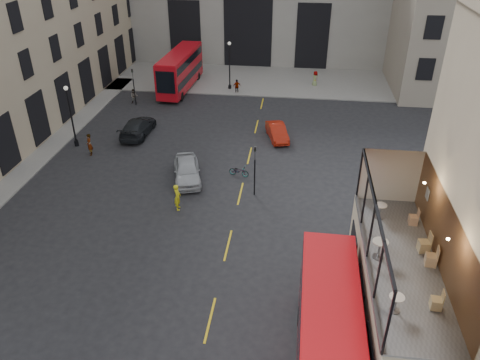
# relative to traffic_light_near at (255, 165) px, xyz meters

# --- Properties ---
(ground) EXTENTS (140.00, 140.00, 0.00)m
(ground) POSITION_rel_traffic_light_near_xyz_m (1.00, -12.00, -2.42)
(ground) COLOR black
(ground) RESTS_ON ground
(host_frontage) EXTENTS (3.00, 11.00, 4.50)m
(host_frontage) POSITION_rel_traffic_light_near_xyz_m (7.50, -12.00, -0.17)
(host_frontage) COLOR tan
(host_frontage) RESTS_ON ground
(cafe_floor) EXTENTS (3.00, 10.00, 0.10)m
(cafe_floor) POSITION_rel_traffic_light_near_xyz_m (7.50, -12.00, 2.12)
(cafe_floor) COLOR slate
(cafe_floor) RESTS_ON host_frontage
(pavement_far) EXTENTS (40.00, 12.00, 0.12)m
(pavement_far) POSITION_rel_traffic_light_near_xyz_m (-5.00, 26.00, -2.36)
(pavement_far) COLOR slate
(pavement_far) RESTS_ON ground
(traffic_light_near) EXTENTS (0.16, 0.20, 3.80)m
(traffic_light_near) POSITION_rel_traffic_light_near_xyz_m (0.00, 0.00, 0.00)
(traffic_light_near) COLOR black
(traffic_light_near) RESTS_ON ground
(traffic_light_far) EXTENTS (0.16, 0.20, 3.80)m
(traffic_light_far) POSITION_rel_traffic_light_near_xyz_m (-14.00, 16.00, 0.00)
(traffic_light_far) COLOR black
(traffic_light_far) RESTS_ON ground
(street_lamp_a) EXTENTS (0.36, 0.36, 5.33)m
(street_lamp_a) POSITION_rel_traffic_light_near_xyz_m (-16.00, 6.00, -0.03)
(street_lamp_a) COLOR black
(street_lamp_a) RESTS_ON ground
(street_lamp_b) EXTENTS (0.36, 0.36, 5.33)m
(street_lamp_b) POSITION_rel_traffic_light_near_xyz_m (-5.00, 22.00, -0.03)
(street_lamp_b) COLOR black
(street_lamp_b) RESTS_ON ground
(bus_near) EXTENTS (2.59, 10.70, 4.26)m
(bus_near) POSITION_rel_traffic_light_near_xyz_m (4.50, -15.09, -0.03)
(bus_near) COLOR #B40C11
(bus_near) RESTS_ON ground
(bus_far) EXTENTS (2.92, 10.52, 4.16)m
(bus_far) POSITION_rel_traffic_light_near_xyz_m (-10.45, 21.46, -0.09)
(bus_far) COLOR #B20C15
(bus_far) RESTS_ON ground
(car_a) EXTENTS (3.12, 5.06, 1.61)m
(car_a) POSITION_rel_traffic_light_near_xyz_m (-5.22, 1.50, -1.62)
(car_a) COLOR #A6AAAE
(car_a) RESTS_ON ground
(car_b) EXTENTS (2.44, 4.21, 1.31)m
(car_b) POSITION_rel_traffic_light_near_xyz_m (1.05, 9.59, -1.77)
(car_b) COLOR #A21A09
(car_b) RESTS_ON ground
(car_c) EXTENTS (2.26, 5.27, 1.51)m
(car_c) POSITION_rel_traffic_light_near_xyz_m (-11.42, 8.86, -1.67)
(car_c) COLOR black
(car_c) RESTS_ON ground
(bicycle) EXTENTS (1.64, 0.89, 0.82)m
(bicycle) POSITION_rel_traffic_light_near_xyz_m (-1.44, 2.57, -2.02)
(bicycle) COLOR gray
(bicycle) RESTS_ON ground
(cyclist) EXTENTS (0.57, 0.76, 1.87)m
(cyclist) POSITION_rel_traffic_light_near_xyz_m (-4.96, -2.47, -1.49)
(cyclist) COLOR yellow
(cyclist) RESTS_ON ground
(pedestrian_a) EXTENTS (0.86, 0.73, 1.54)m
(pedestrian_a) POSITION_rel_traffic_light_near_xyz_m (-14.26, 16.42, -1.65)
(pedestrian_a) COLOR gray
(pedestrian_a) RESTS_ON ground
(pedestrian_b) EXTENTS (1.30, 1.35, 1.85)m
(pedestrian_b) POSITION_rel_traffic_light_near_xyz_m (-10.94, 19.54, -1.50)
(pedestrian_b) COLOR gray
(pedestrian_b) RESTS_ON ground
(pedestrian_c) EXTENTS (0.99, 0.67, 1.56)m
(pedestrian_c) POSITION_rel_traffic_light_near_xyz_m (-4.03, 20.84, -1.64)
(pedestrian_c) COLOR gray
(pedestrian_c) RESTS_ON ground
(pedestrian_d) EXTENTS (0.92, 1.01, 1.74)m
(pedestrian_d) POSITION_rel_traffic_light_near_xyz_m (4.52, 24.38, -1.55)
(pedestrian_d) COLOR gray
(pedestrian_d) RESTS_ON ground
(pedestrian_e) EXTENTS (0.67, 0.79, 1.84)m
(pedestrian_e) POSITION_rel_traffic_light_near_xyz_m (-14.10, 4.53, -1.50)
(pedestrian_e) COLOR gray
(pedestrian_e) RESTS_ON ground
(cafe_table_near) EXTENTS (0.57, 0.57, 0.71)m
(cafe_table_near) POSITION_rel_traffic_light_near_xyz_m (6.73, -14.89, 2.65)
(cafe_table_near) COLOR white
(cafe_table_near) RESTS_ON cafe_floor
(cafe_table_mid) EXTENTS (0.69, 0.69, 0.86)m
(cafe_table_mid) POSITION_rel_traffic_light_near_xyz_m (6.52, -11.77, 2.74)
(cafe_table_mid) COLOR beige
(cafe_table_mid) RESTS_ON cafe_floor
(cafe_table_far) EXTENTS (0.60, 0.60, 0.74)m
(cafe_table_far) POSITION_rel_traffic_light_near_xyz_m (6.95, -8.68, 2.67)
(cafe_table_far) COLOR beige
(cafe_table_far) RESTS_ON cafe_floor
(cafe_chair_a) EXTENTS (0.44, 0.44, 0.83)m
(cafe_chair_a) POSITION_rel_traffic_light_near_xyz_m (8.31, -14.55, 2.43)
(cafe_chair_a) COLOR tan
(cafe_chair_a) RESTS_ON cafe_floor
(cafe_chair_b) EXTENTS (0.51, 0.51, 0.93)m
(cafe_chair_b) POSITION_rel_traffic_light_near_xyz_m (8.67, -11.98, 2.46)
(cafe_chair_b) COLOR #DBB07E
(cafe_chair_b) RESTS_ON cafe_floor
(cafe_chair_c) EXTENTS (0.51, 0.51, 0.95)m
(cafe_chair_c) POSITION_rel_traffic_light_near_xyz_m (8.56, -11.07, 2.46)
(cafe_chair_c) COLOR tan
(cafe_chair_c) RESTS_ON cafe_floor
(cafe_chair_d) EXTENTS (0.42, 0.42, 0.82)m
(cafe_chair_d) POSITION_rel_traffic_light_near_xyz_m (8.49, -9.01, 2.42)
(cafe_chair_d) COLOR tan
(cafe_chair_d) RESTS_ON cafe_floor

